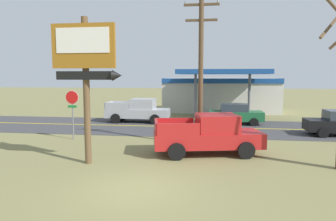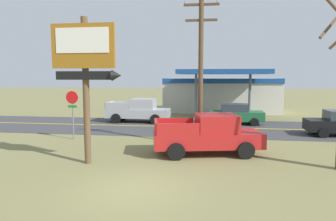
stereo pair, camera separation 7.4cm
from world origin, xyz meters
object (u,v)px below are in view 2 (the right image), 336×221
at_px(gas_station, 221,94).
at_px(pickup_silver_on_road, 139,111).
at_px(car_green_near_lane, 236,114).
at_px(utility_pole, 201,67).
at_px(stop_sign, 72,106).
at_px(motel_sign, 86,64).
at_px(pickup_red_parked_on_lawn, 209,135).

height_order(gas_station, pickup_silver_on_road, gas_station).
bearing_deg(car_green_near_lane, gas_station, 96.04).
xyz_separation_m(utility_pole, gas_station, (1.54, 17.08, -2.36)).
height_order(stop_sign, utility_pole, utility_pole).
bearing_deg(utility_pole, stop_sign, 175.39).
relative_size(motel_sign, gas_station, 0.52).
bearing_deg(gas_station, car_green_near_lane, -83.96).
xyz_separation_m(gas_station, pickup_red_parked_on_lawn, (-1.06, -18.90, -0.98)).
bearing_deg(motel_sign, pickup_silver_on_road, 93.41).
bearing_deg(pickup_red_parked_on_lawn, gas_station, 86.80).
relative_size(utility_pole, pickup_red_parked_on_lawn, 1.46).
bearing_deg(pickup_red_parked_on_lawn, car_green_near_lane, 78.46).
relative_size(pickup_red_parked_on_lawn, pickup_silver_on_road, 1.06).
height_order(utility_pole, pickup_silver_on_road, utility_pole).
relative_size(utility_pole, gas_station, 0.67).
xyz_separation_m(stop_sign, car_green_near_lane, (10.16, 7.42, -1.20)).
distance_m(pickup_silver_on_road, car_green_near_lane, 7.89).
bearing_deg(utility_pole, motel_sign, -137.29).
distance_m(pickup_red_parked_on_lawn, car_green_near_lane, 10.06).
bearing_deg(motel_sign, gas_station, 73.84).
relative_size(utility_pole, car_green_near_lane, 1.92).
relative_size(stop_sign, car_green_near_lane, 0.70).
xyz_separation_m(pickup_silver_on_road, car_green_near_lane, (7.89, 0.00, -0.13)).
bearing_deg(pickup_silver_on_road, car_green_near_lane, 0.00).
xyz_separation_m(utility_pole, pickup_silver_on_road, (-5.38, 8.04, -3.35)).
bearing_deg(pickup_silver_on_road, utility_pole, -56.20).
height_order(pickup_red_parked_on_lawn, car_green_near_lane, pickup_red_parked_on_lawn).
xyz_separation_m(stop_sign, pickup_red_parked_on_lawn, (8.15, -2.43, -1.06)).
bearing_deg(motel_sign, utility_pole, 42.71).
bearing_deg(gas_station, utility_pole, -95.16).
height_order(motel_sign, stop_sign, motel_sign).
bearing_deg(car_green_near_lane, utility_pole, -107.28).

